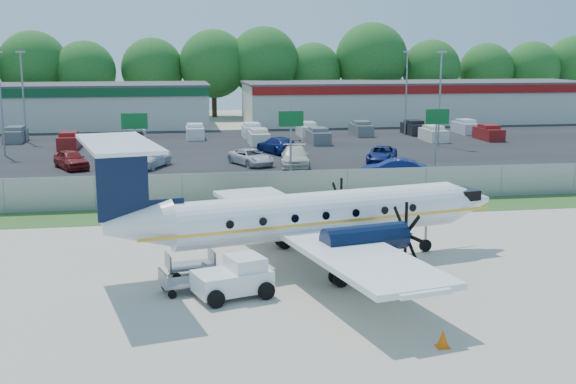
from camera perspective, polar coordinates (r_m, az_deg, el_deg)
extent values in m
plane|color=#B9B19D|center=(30.03, 1.87, -6.49)|extent=(170.00, 170.00, 0.00)
cube|color=#2D561E|center=(41.47, -1.35, -1.54)|extent=(170.00, 4.00, 0.02)
cube|color=black|center=(48.27, -2.51, 0.26)|extent=(170.00, 8.00, 0.02)
cube|color=black|center=(68.91, -4.61, 3.49)|extent=(170.00, 32.00, 0.02)
cube|color=gray|center=(43.21, -1.72, 0.32)|extent=(120.00, 0.02, 1.90)
cube|color=gray|center=(43.04, -1.73, 1.60)|extent=(120.00, 0.06, 0.06)
cube|color=gray|center=(43.40, -1.72, -0.92)|extent=(120.00, 0.06, 0.06)
cube|color=beige|center=(92.17, -20.96, 6.26)|extent=(46.00, 12.00, 5.00)
cube|color=#474749|center=(92.02, -21.08, 7.89)|extent=(46.40, 12.40, 0.24)
cube|color=beige|center=(95.69, 10.04, 6.97)|extent=(44.00, 12.00, 5.00)
cube|color=#474749|center=(95.55, 10.09, 8.54)|extent=(44.40, 12.40, 0.24)
cube|color=maroon|center=(89.85, 11.37, 7.95)|extent=(44.00, 0.20, 1.00)
cylinder|color=gray|center=(51.56, -11.95, 3.52)|extent=(0.14, 0.14, 5.00)
cube|color=#0C5923|center=(51.21, -12.04, 5.50)|extent=(1.80, 0.08, 1.10)
cylinder|color=gray|center=(52.22, 0.22, 3.85)|extent=(0.14, 0.14, 5.00)
cube|color=#0C5923|center=(51.87, 0.25, 5.81)|extent=(1.80, 0.08, 1.10)
cylinder|color=gray|center=(55.11, 11.60, 4.01)|extent=(0.14, 0.14, 5.00)
cube|color=#0C5923|center=(54.78, 11.73, 5.86)|extent=(1.80, 0.08, 1.10)
cylinder|color=gray|center=(67.78, -21.73, 6.43)|extent=(0.18, 0.18, 9.00)
cylinder|color=gray|center=(71.02, 11.90, 7.15)|extent=(0.18, 0.18, 9.00)
cube|color=gray|center=(70.87, 12.05, 10.78)|extent=(0.90, 0.35, 0.18)
cylinder|color=gray|center=(77.56, -20.18, 7.03)|extent=(0.18, 0.18, 9.00)
cube|color=gray|center=(77.43, -20.40, 10.35)|extent=(0.90, 0.35, 0.18)
cylinder|color=gray|center=(80.41, 9.32, 7.67)|extent=(0.18, 0.18, 9.00)
cube|color=gray|center=(80.28, 9.43, 10.88)|extent=(0.90, 0.35, 0.18)
cylinder|color=white|center=(30.85, 2.53, -1.77)|extent=(12.95, 4.67, 1.95)
cone|color=white|center=(34.59, 14.00, -0.69)|extent=(2.63, 2.39, 1.95)
cone|color=white|center=(28.58, -11.80, -2.61)|extent=(3.03, 2.48, 1.95)
cube|color=black|center=(34.40, 13.75, -0.13)|extent=(1.19, 1.50, 0.46)
cube|color=white|center=(30.78, 1.65, -2.87)|extent=(7.10, 18.35, 0.23)
cylinder|color=black|center=(28.62, 6.11, -3.69)|extent=(3.65, 1.85, 1.13)
cylinder|color=black|center=(33.84, 1.40, -1.32)|extent=(3.65, 1.85, 1.13)
cube|color=black|center=(28.14, -12.96, 0.76)|extent=(1.94, 0.60, 2.98)
cube|color=white|center=(27.91, -13.30, 3.75)|extent=(3.78, 6.75, 0.14)
cylinder|color=gray|center=(33.71, 10.82, -3.54)|extent=(0.12, 0.12, 1.33)
cylinder|color=black|center=(33.81, 10.80, -4.17)|extent=(0.60, 0.30, 0.57)
cylinder|color=black|center=(28.54, 4.03, -6.77)|extent=(0.73, 0.54, 0.66)
cylinder|color=black|center=(33.77, -0.38, -3.91)|extent=(0.73, 0.54, 0.66)
cube|color=white|center=(27.27, -4.44, -7.01)|extent=(3.14, 2.42, 0.78)
cube|color=white|center=(27.29, -3.38, -5.64)|extent=(1.60, 1.74, 0.55)
cube|color=black|center=(27.47, -2.42, -5.47)|extent=(0.56, 1.22, 0.44)
cylinder|color=black|center=(26.25, -5.74, -8.40)|extent=(0.71, 0.43, 0.67)
cylinder|color=black|center=(27.78, -7.04, -7.32)|extent=(0.71, 0.43, 0.67)
cylinder|color=black|center=(26.98, -1.75, -7.80)|extent=(0.71, 0.43, 0.67)
cylinder|color=black|center=(28.48, -3.24, -6.79)|extent=(0.71, 0.43, 0.67)
cube|color=gray|center=(27.96, -8.14, -7.06)|extent=(2.04, 1.52, 0.11)
cube|color=gray|center=(27.67, -9.89, -6.71)|extent=(0.34, 1.08, 0.55)
cube|color=gray|center=(28.11, -6.44, -6.33)|extent=(0.34, 1.08, 0.55)
cylinder|color=black|center=(27.43, -9.13, -8.00)|extent=(0.35, 0.19, 0.33)
cylinder|color=black|center=(28.35, -9.66, -7.37)|extent=(0.35, 0.19, 0.33)
cylinder|color=black|center=(27.75, -6.56, -7.70)|extent=(0.35, 0.19, 0.33)
cylinder|color=black|center=(28.67, -7.16, -7.09)|extent=(0.35, 0.19, 0.33)
cube|color=gray|center=(29.96, -7.72, -5.77)|extent=(2.09, 1.48, 0.11)
cube|color=gray|center=(29.71, -9.45, -5.39)|extent=(0.29, 1.14, 0.57)
cube|color=gray|center=(30.07, -6.04, -5.10)|extent=(0.29, 1.14, 0.57)
cylinder|color=black|center=(29.41, -8.77, -6.65)|extent=(0.36, 0.18, 0.34)
cylinder|color=black|center=(30.40, -9.16, -6.07)|extent=(0.36, 0.18, 0.34)
cylinder|color=black|center=(29.68, -6.22, -6.42)|extent=(0.36, 0.18, 0.34)
cylinder|color=black|center=(30.66, -6.70, -5.85)|extent=(0.36, 0.18, 0.34)
cone|color=#E35607|center=(29.49, 9.14, -6.39)|extent=(0.37, 0.37, 0.56)
cube|color=#E35607|center=(29.57, 9.13, -6.88)|extent=(0.39, 0.39, 0.03)
cone|color=#E35607|center=(23.36, 12.14, -11.24)|extent=(0.39, 0.39, 0.58)
cube|color=#E35607|center=(23.46, 12.12, -11.86)|extent=(0.41, 0.41, 0.03)
cone|color=#E35607|center=(42.63, 2.32, -0.83)|extent=(0.36, 0.36, 0.54)
cube|color=#E35607|center=(42.68, 2.31, -1.17)|extent=(0.38, 0.38, 0.03)
imported|color=navy|center=(51.78, 8.28, 0.88)|extent=(5.04, 2.83, 1.57)
imported|color=maroon|center=(58.92, -16.73, 1.75)|extent=(3.49, 4.79, 1.52)
imported|color=silver|center=(58.13, -10.75, 1.91)|extent=(3.63, 5.07, 1.60)
imported|color=silver|center=(58.39, -2.93, 2.13)|extent=(3.85, 5.17, 1.31)
imported|color=beige|center=(57.87, 0.55, 2.06)|extent=(2.96, 5.59, 1.54)
imported|color=navy|center=(60.23, 7.41, 2.33)|extent=(3.87, 5.26, 1.33)
imported|color=black|center=(64.06, -13.28, 2.64)|extent=(3.16, 4.69, 1.46)
imported|color=navy|center=(65.12, -0.82, 3.07)|extent=(3.83, 5.60, 1.51)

